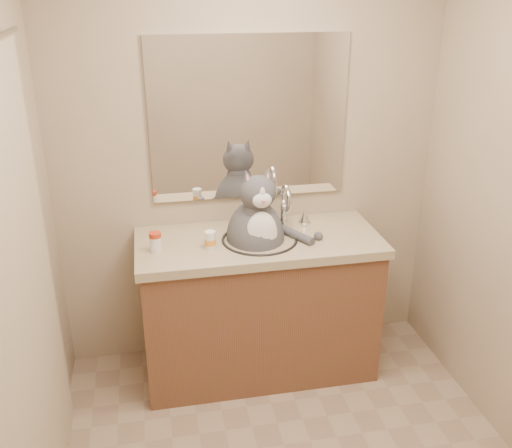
# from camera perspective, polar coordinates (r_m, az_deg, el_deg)

# --- Properties ---
(room) EXTENTS (2.22, 2.52, 2.42)m
(room) POSITION_cam_1_polar(r_m,az_deg,el_deg) (2.13, 5.48, -3.45)
(room) COLOR gray
(room) RESTS_ON ground
(vanity) EXTENTS (1.34, 0.59, 1.12)m
(vanity) POSITION_cam_1_polar(r_m,az_deg,el_deg) (3.31, 0.28, -7.85)
(vanity) COLOR brown
(vanity) RESTS_ON ground
(mirror) EXTENTS (1.10, 0.02, 0.90)m
(mirror) POSITION_cam_1_polar(r_m,az_deg,el_deg) (3.18, -0.68, 10.46)
(mirror) COLOR white
(mirror) RESTS_ON room
(shower_curtain) EXTENTS (0.02, 1.30, 1.93)m
(shower_curtain) POSITION_cam_1_polar(r_m,az_deg,el_deg) (2.27, -22.13, -8.23)
(shower_curtain) COLOR #BCAB8E
(shower_curtain) RESTS_ON ground
(cat) EXTENTS (0.47, 0.37, 0.63)m
(cat) POSITION_cam_1_polar(r_m,az_deg,el_deg) (3.09, 0.05, -0.85)
(cat) COLOR #4D4D53
(cat) RESTS_ON vanity
(pill_bottle_redcap) EXTENTS (0.08, 0.08, 0.11)m
(pill_bottle_redcap) POSITION_cam_1_polar(r_m,az_deg,el_deg) (2.99, -10.02, -1.79)
(pill_bottle_redcap) COLOR white
(pill_bottle_redcap) RESTS_ON vanity
(pill_bottle_orange) EXTENTS (0.07, 0.07, 0.10)m
(pill_bottle_orange) POSITION_cam_1_polar(r_m,az_deg,el_deg) (2.99, -4.60, -1.65)
(pill_bottle_orange) COLOR white
(pill_bottle_orange) RESTS_ON vanity
(grey_canister) EXTENTS (0.05, 0.05, 0.07)m
(grey_canister) POSITION_cam_1_polar(r_m,az_deg,el_deg) (3.07, -4.48, -1.25)
(grey_canister) COLOR slate
(grey_canister) RESTS_ON vanity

